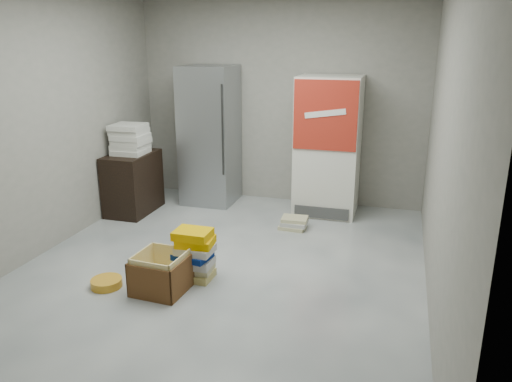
{
  "coord_description": "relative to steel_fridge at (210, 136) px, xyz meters",
  "views": [
    {
      "loc": [
        1.65,
        -4.26,
        2.25
      ],
      "look_at": [
        0.19,
        0.7,
        0.66
      ],
      "focal_mm": 35.0,
      "sensor_mm": 36.0,
      "label": 1
    }
  ],
  "objects": [
    {
      "name": "phonebook_stack_side",
      "position": [
        1.37,
        -0.75,
        -0.88
      ],
      "size": [
        0.35,
        0.28,
        0.14
      ],
      "rotation": [
        0.0,
        0.0,
        0.06
      ],
      "color": "tan",
      "rests_on": "ground"
    },
    {
      "name": "ground",
      "position": [
        0.9,
        -2.13,
        -0.95
      ],
      "size": [
        5.0,
        5.0,
        0.0
      ],
      "primitive_type": "plane",
      "color": "beige",
      "rests_on": "ground"
    },
    {
      "name": "bucket_lid",
      "position": [
        -0.0,
        -2.72,
        -0.91
      ],
      "size": [
        0.3,
        0.3,
        0.08
      ],
      "primitive_type": "cylinder",
      "rotation": [
        0.0,
        0.0,
        0.05
      ],
      "color": "gold",
      "rests_on": "ground"
    },
    {
      "name": "phonebook_stack_main",
      "position": [
        0.73,
        -2.32,
        -0.7
      ],
      "size": [
        0.4,
        0.34,
        0.5
      ],
      "rotation": [
        0.0,
        0.0,
        -0.05
      ],
      "color": "tan",
      "rests_on": "ground"
    },
    {
      "name": "room_shell",
      "position": [
        0.9,
        -2.13,
        0.85
      ],
      "size": [
        4.04,
        5.04,
        2.82
      ],
      "color": "gray",
      "rests_on": "ground"
    },
    {
      "name": "coke_cooler",
      "position": [
        1.65,
        -0.01,
        -0.05
      ],
      "size": [
        0.8,
        0.73,
        1.8
      ],
      "color": "silver",
      "rests_on": "ground"
    },
    {
      "name": "supply_box_stack",
      "position": [
        -0.83,
        -0.73,
        0.04
      ],
      "size": [
        0.43,
        0.44,
        0.39
      ],
      "color": "beige",
      "rests_on": "wood_shelf"
    },
    {
      "name": "wood_shelf",
      "position": [
        -0.83,
        -0.73,
        -0.55
      ],
      "size": [
        0.5,
        0.8,
        0.8
      ],
      "primitive_type": "cube",
      "color": "black",
      "rests_on": "ground"
    },
    {
      "name": "cardboard_box",
      "position": [
        0.53,
        -2.64,
        -0.8
      ],
      "size": [
        0.49,
        0.49,
        0.37
      ],
      "rotation": [
        0.0,
        0.0,
        -0.06
      ],
      "color": "gold",
      "rests_on": "ground"
    },
    {
      "name": "steel_fridge",
      "position": [
        0.0,
        0.0,
        0.0
      ],
      "size": [
        0.7,
        0.72,
        1.9
      ],
      "color": "#A5A8AD",
      "rests_on": "ground"
    }
  ]
}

